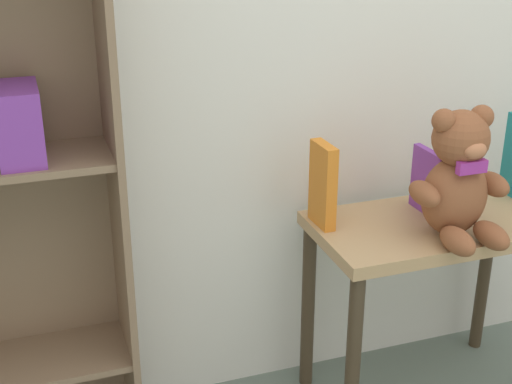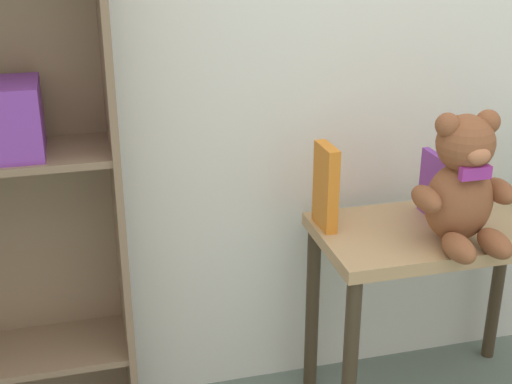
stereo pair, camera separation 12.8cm
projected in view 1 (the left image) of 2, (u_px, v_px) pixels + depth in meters
display_table at (432, 252)px, 2.02m from camera, size 0.68×0.36×0.58m
teddy_bear at (459, 179)px, 1.83m from camera, size 0.27×0.24×0.35m
book_standing_orange at (323, 185)px, 1.91m from camera, size 0.04×0.11×0.23m
book_standing_purple at (427, 181)px, 2.00m from camera, size 0.02×0.13×0.18m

